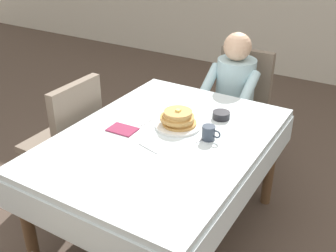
# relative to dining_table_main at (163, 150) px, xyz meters

# --- Properties ---
(ground_plane) EXTENTS (14.00, 14.00, 0.00)m
(ground_plane) POSITION_rel_dining_table_main_xyz_m (0.00, 0.00, -0.65)
(ground_plane) COLOR brown
(dining_table_main) EXTENTS (1.12, 1.52, 0.74)m
(dining_table_main) POSITION_rel_dining_table_main_xyz_m (0.00, 0.00, 0.00)
(dining_table_main) COLOR silver
(dining_table_main) RESTS_ON ground
(chair_diner) EXTENTS (0.44, 0.45, 0.93)m
(chair_diner) POSITION_rel_dining_table_main_xyz_m (0.02, 1.17, -0.12)
(chair_diner) COLOR #7A6B5B
(chair_diner) RESTS_ON ground
(diner_person) EXTENTS (0.40, 0.43, 1.12)m
(diner_person) POSITION_rel_dining_table_main_xyz_m (0.02, 1.01, 0.02)
(diner_person) COLOR silver
(diner_person) RESTS_ON ground
(chair_left_side) EXTENTS (0.45, 0.44, 0.93)m
(chair_left_side) POSITION_rel_dining_table_main_xyz_m (-0.77, 0.00, -0.12)
(chair_left_side) COLOR #7A6B5B
(chair_left_side) RESTS_ON ground
(plate_breakfast) EXTENTS (0.28, 0.28, 0.02)m
(plate_breakfast) POSITION_rel_dining_table_main_xyz_m (0.01, 0.15, 0.10)
(plate_breakfast) COLOR white
(plate_breakfast) RESTS_ON dining_table_main
(breakfast_stack) EXTENTS (0.22, 0.21, 0.10)m
(breakfast_stack) POSITION_rel_dining_table_main_xyz_m (0.01, 0.16, 0.15)
(breakfast_stack) COLOR tan
(breakfast_stack) RESTS_ON plate_breakfast
(cup_coffee) EXTENTS (0.11, 0.08, 0.08)m
(cup_coffee) POSITION_rel_dining_table_main_xyz_m (0.24, 0.11, 0.13)
(cup_coffee) COLOR #333D4C
(cup_coffee) RESTS_ON dining_table_main
(bowl_butter) EXTENTS (0.11, 0.11, 0.04)m
(bowl_butter) POSITION_rel_dining_table_main_xyz_m (0.19, 0.39, 0.11)
(bowl_butter) COLOR black
(bowl_butter) RESTS_ON dining_table_main
(fork_left_of_plate) EXTENTS (0.02, 0.18, 0.00)m
(fork_left_of_plate) POSITION_rel_dining_table_main_xyz_m (-0.18, 0.13, 0.09)
(fork_left_of_plate) COLOR silver
(fork_left_of_plate) RESTS_ON dining_table_main
(knife_right_of_plate) EXTENTS (0.02, 0.20, 0.00)m
(knife_right_of_plate) POSITION_rel_dining_table_main_xyz_m (0.20, 0.13, 0.09)
(knife_right_of_plate) COLOR silver
(knife_right_of_plate) RESTS_ON dining_table_main
(spoon_near_edge) EXTENTS (0.15, 0.05, 0.00)m
(spoon_near_edge) POSITION_rel_dining_table_main_xyz_m (-0.00, -0.16, 0.09)
(spoon_near_edge) COLOR silver
(spoon_near_edge) RESTS_ON dining_table_main
(napkin_folded) EXTENTS (0.17, 0.13, 0.01)m
(napkin_folded) POSITION_rel_dining_table_main_xyz_m (-0.25, -0.06, 0.09)
(napkin_folded) COLOR #8C2D4C
(napkin_folded) RESTS_ON dining_table_main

